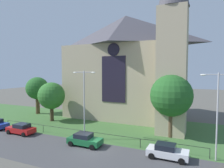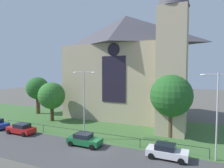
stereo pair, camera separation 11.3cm
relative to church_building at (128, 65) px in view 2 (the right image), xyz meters
The scene contains 13 objects.
ground 12.56m from the church_building, 78.53° to the right, with size 160.00×160.00×0.00m, color #56544C.
road_asphalt 21.72m from the church_building, 85.69° to the right, with size 120.00×8.00×0.01m, color #424244.
grass_verge 13.79m from the church_building, 81.01° to the right, with size 120.00×20.00×0.01m, color #3D6633.
church_building is the anchor object (origin of this frame).
iron_railing 17.32m from the church_building, 93.03° to the right, with size 29.71×0.07×1.13m.
tree_left_near 15.55m from the church_building, 143.82° to the right, with size 4.85×4.85×7.08m.
tree_left_far 19.90m from the church_building, 165.59° to the right, with size 4.73×4.73×7.84m.
tree_right_near 13.80m from the church_building, 43.95° to the right, with size 5.74×5.74×8.66m.
streetlamp_near 15.40m from the church_building, 93.88° to the right, with size 3.37×0.26×9.16m.
streetlamp_far 21.22m from the church_building, 45.17° to the right, with size 3.37×0.26×8.96m.
parked_car_red 21.73m from the church_building, 123.08° to the right, with size 4.20×2.02×1.51m.
parked_car_green 19.13m from the church_building, 89.36° to the right, with size 4.22×2.06×1.51m.
parked_car_white 21.27m from the church_building, 58.42° to the right, with size 4.23×2.08×1.51m.
Camera 2 is at (11.53, -19.98, 9.10)m, focal length 32.02 mm.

